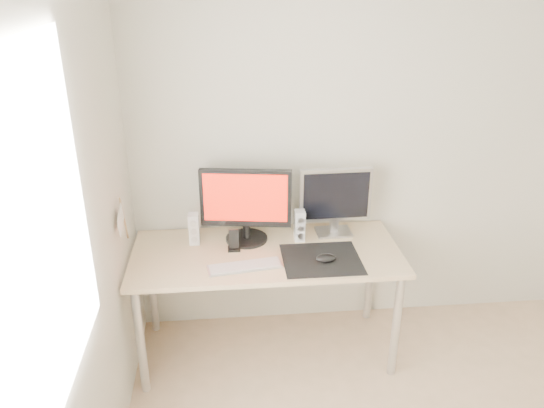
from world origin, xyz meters
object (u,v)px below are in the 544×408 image
keyboard (245,266)px  phone_dock (234,244)px  mouse (326,258)px  speaker_left (194,229)px  second_monitor (335,198)px  speaker_right (300,226)px  main_monitor (246,203)px  desk (266,263)px

keyboard → phone_dock: 0.22m
mouse → phone_dock: 0.56m
speaker_left → phone_dock: 0.27m
second_monitor → speaker_right: size_ratio=2.29×
speaker_left → keyboard: speaker_left is taller
keyboard → mouse: bearing=2.3°
main_monitor → keyboard: main_monitor is taller
main_monitor → speaker_right: 0.36m
speaker_left → keyboard: (0.29, -0.32, -0.09)m
mouse → phone_dock: bearing=159.7°
desk → speaker_right: 0.31m
desk → second_monitor: size_ratio=3.55×
desk → speaker_left: speaker_left is taller
desk → phone_dock: (-0.19, 0.04, 0.12)m
speaker_right → main_monitor: bearing=175.8°
second_monitor → keyboard: second_monitor is taller
mouse → main_monitor: (-0.44, 0.31, 0.23)m
mouse → main_monitor: bearing=145.0°
mouse → speaker_right: size_ratio=0.61×
main_monitor → second_monitor: 0.56m
main_monitor → second_monitor: bearing=4.7°
desk → second_monitor: bearing=23.8°
second_monitor → speaker_right: (-0.23, -0.07, -0.14)m
keyboard → phone_dock: size_ratio=3.29×
phone_dock → second_monitor: bearing=14.2°
second_monitor → keyboard: size_ratio=1.04×
speaker_right → desk: bearing=-149.5°
main_monitor → speaker_right: bearing=-4.2°
mouse → desk: 0.38m
mouse → desk: size_ratio=0.07×
desk → keyboard: size_ratio=3.69×
keyboard → phone_dock: phone_dock is taller
mouse → desk: (-0.33, 0.16, -0.10)m
mouse → desk: bearing=154.6°
second_monitor → mouse: bearing=-108.4°
phone_dock → mouse: bearing=-20.3°
second_monitor → speaker_right: bearing=-163.2°
desk → mouse: bearing=-25.4°
main_monitor → speaker_left: 0.35m
speaker_right → speaker_left: bearing=178.4°
main_monitor → phone_dock: main_monitor is taller
speaker_left → speaker_right: same height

